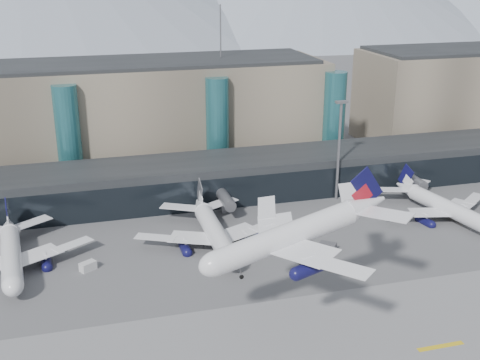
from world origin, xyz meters
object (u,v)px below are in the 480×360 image
at_px(veh_a, 88,266).
at_px(veh_e, 465,216).
at_px(jet_parked_left, 10,245).
at_px(veh_d, 374,211).
at_px(hero_jet, 304,225).
at_px(lightmast_mid, 339,145).
at_px(veh_g, 311,228).
at_px(jet_parked_mid, 212,222).
at_px(jet_parked_right, 437,199).
at_px(veh_c, 328,247).
at_px(veh_h, 238,252).

height_order(veh_a, veh_e, veh_e).
distance_m(jet_parked_left, veh_e, 101.57).
height_order(jet_parked_left, veh_d, jet_parked_left).
distance_m(hero_jet, veh_a, 47.16).
bearing_deg(lightmast_mid, veh_g, -128.67).
height_order(lightmast_mid, veh_e, lightmast_mid).
distance_m(jet_parked_mid, veh_a, 27.68).
relative_size(lightmast_mid, veh_d, 9.03).
distance_m(hero_jet, veh_d, 54.14).
bearing_deg(lightmast_mid, hero_jet, -119.75).
bearing_deg(veh_d, veh_e, -94.45).
bearing_deg(jet_parked_right, veh_a, 83.96).
bearing_deg(veh_e, veh_a, 174.42).
relative_size(lightmast_mid, veh_c, 7.43).
height_order(veh_d, veh_h, veh_h).
xyz_separation_m(jet_parked_mid, jet_parked_right, (55.17, -0.13, -0.31)).
height_order(jet_parked_left, jet_parked_right, jet_parked_left).
height_order(lightmast_mid, veh_c, lightmast_mid).
bearing_deg(jet_parked_right, lightmast_mid, 39.61).
xyz_separation_m(veh_d, veh_h, (-37.40, -12.42, 0.09)).
bearing_deg(veh_d, hero_jet, 158.29).
relative_size(jet_parked_right, veh_a, 10.45).
bearing_deg(jet_parked_mid, veh_h, -158.28).
bearing_deg(veh_a, veh_d, -23.32).
distance_m(lightmast_mid, veh_e, 34.14).
distance_m(jet_parked_right, veh_a, 82.09).
relative_size(jet_parked_mid, jet_parked_right, 1.08).
xyz_separation_m(jet_parked_mid, veh_c, (22.28, -11.60, -3.34)).
xyz_separation_m(jet_parked_right, veh_a, (-81.75, -6.81, -3.11)).
height_order(hero_jet, veh_c, hero_jet).
bearing_deg(jet_parked_right, jet_parked_left, 79.15).
relative_size(jet_parked_left, veh_a, 10.89).
distance_m(lightmast_mid, jet_parked_mid, 40.68).
bearing_deg(veh_h, jet_parked_left, 160.25).
bearing_deg(veh_c, lightmast_mid, 100.37).
relative_size(veh_c, veh_h, 1.06).
distance_m(hero_jet, jet_parked_right, 60.91).
xyz_separation_m(jet_parked_mid, veh_e, (60.17, -4.67, -3.35)).
bearing_deg(veh_c, jet_parked_left, -152.80).
distance_m(jet_parked_mid, veh_e, 60.44).
xyz_separation_m(lightmast_mid, veh_h, (-32.69, -24.23, -13.52)).
bearing_deg(hero_jet, jet_parked_right, 27.50).
relative_size(jet_parked_left, veh_h, 10.46).
bearing_deg(veh_d, lightmast_mid, 40.95).
relative_size(lightmast_mid, veh_h, 7.86).
bearing_deg(veh_e, lightmast_mid, 132.75).
bearing_deg(veh_a, jet_parked_left, 122.50).
xyz_separation_m(lightmast_mid, jet_parked_right, (18.98, -15.69, -10.43)).
bearing_deg(veh_d, veh_a, 118.20).
bearing_deg(jet_parked_left, veh_a, -121.12).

